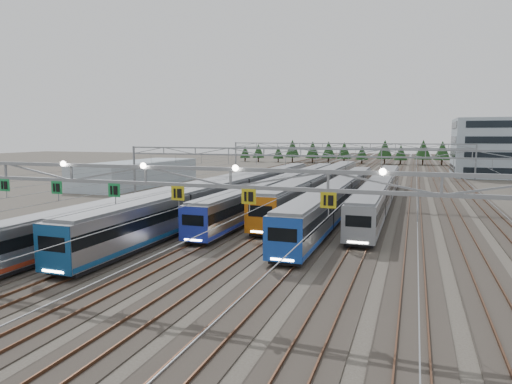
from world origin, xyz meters
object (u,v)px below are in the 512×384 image
(train_f, at_px, (381,191))
(west_shed, at_px, (138,173))
(train_e, at_px, (340,196))
(depot_bldg_north, at_px, (504,148))
(gantry_far, at_px, (346,150))
(gantry_near, at_px, (144,179))
(gantry_mid, at_px, (301,159))
(train_c, at_px, (287,187))
(train_a, at_px, (166,204))
(train_d, at_px, (321,185))
(train_b, at_px, (239,192))

(train_f, relative_size, west_shed, 1.76)
(train_e, bearing_deg, depot_bldg_north, 65.78)
(west_shed, bearing_deg, gantry_far, 42.32)
(depot_bldg_north, bearing_deg, gantry_near, -110.06)
(train_e, distance_m, gantry_near, 34.31)
(gantry_near, bearing_deg, west_shed, 124.04)
(gantry_mid, bearing_deg, train_c, 153.17)
(train_a, xyz_separation_m, depot_bldg_north, (46.43, 75.01, 4.88))
(train_d, height_order, gantry_mid, gantry_mid)
(train_a, height_order, gantry_mid, gantry_mid)
(train_d, bearing_deg, train_e, -67.84)
(train_b, height_order, gantry_far, gantry_far)
(train_a, xyz_separation_m, gantry_near, (11.20, -21.44, 5.12))
(gantry_near, bearing_deg, gantry_far, 89.97)
(depot_bldg_north, xyz_separation_m, west_shed, (-70.80, -43.78, -4.53))
(train_b, relative_size, depot_bldg_north, 3.07)
(depot_bldg_north, bearing_deg, train_e, -114.22)
(gantry_mid, height_order, west_shed, gantry_mid)
(train_b, xyz_separation_m, gantry_near, (6.70, -32.93, 4.89))
(train_e, distance_m, gantry_far, 52.45)
(train_f, relative_size, gantry_near, 0.94)
(train_a, height_order, depot_bldg_north, depot_bldg_north)
(train_b, xyz_separation_m, train_c, (4.50, 8.33, -0.12))
(gantry_far, bearing_deg, depot_bldg_north, 17.85)
(train_c, height_order, train_f, train_f)
(train_d, bearing_deg, train_b, -128.31)
(train_b, distance_m, gantry_near, 33.96)
(gantry_mid, distance_m, west_shed, 37.99)
(train_e, height_order, depot_bldg_north, depot_bldg_north)
(train_a, relative_size, train_f, 0.98)
(train_a, xyz_separation_m, train_f, (22.50, 19.12, 0.18))
(gantry_near, bearing_deg, train_c, 93.06)
(train_a, bearing_deg, depot_bldg_north, 58.25)
(train_f, xyz_separation_m, gantry_far, (-11.25, 44.56, 4.24))
(train_d, xyz_separation_m, gantry_far, (-2.25, 40.80, 4.08))
(train_a, height_order, train_e, train_e)
(train_c, bearing_deg, gantry_far, 87.06)
(train_b, height_order, train_c, train_b)
(train_b, height_order, gantry_near, gantry_near)
(train_d, distance_m, west_shed, 38.79)
(train_e, bearing_deg, gantry_mid, 134.58)
(train_d, height_order, train_e, train_d)
(train_d, distance_m, train_e, 11.93)
(depot_bldg_north, bearing_deg, west_shed, -148.27)
(train_d, distance_m, train_f, 9.76)
(train_c, relative_size, gantry_far, 1.09)
(train_b, height_order, depot_bldg_north, depot_bldg_north)
(train_f, xyz_separation_m, gantry_mid, (-11.25, -0.44, 4.24))
(train_b, height_order, train_d, train_d)
(train_d, relative_size, gantry_near, 1.03)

